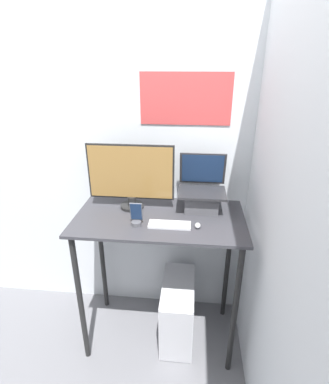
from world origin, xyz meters
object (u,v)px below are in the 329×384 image
object	(u,v)px
keyboard	(170,225)
computer_tower	(178,310)
laptop	(202,196)
mouse	(198,225)
cell_phone	(136,218)
monitor	(131,177)

from	to	relation	value
keyboard	computer_tower	world-z (taller)	keyboard
laptop	mouse	distance (m)	0.27
computer_tower	cell_phone	bearing A→B (deg)	-154.79
mouse	computer_tower	bearing A→B (deg)	134.51
laptop	cell_phone	bearing A→B (deg)	-147.57
keyboard	mouse	size ratio (longest dim) A/B	4.50
keyboard	computer_tower	size ratio (longest dim) A/B	0.51
keyboard	cell_phone	world-z (taller)	cell_phone
mouse	cell_phone	size ratio (longest dim) A/B	0.38
monitor	keyboard	bearing A→B (deg)	-39.36
laptop	keyboard	bearing A→B (deg)	-128.46
mouse	laptop	bearing A→B (deg)	84.72
mouse	computer_tower	distance (m)	0.84
keyboard	computer_tower	distance (m)	0.83
mouse	computer_tower	world-z (taller)	mouse
cell_phone	computer_tower	bearing A→B (deg)	25.21
laptop	keyboard	distance (m)	0.33
laptop	computer_tower	size ratio (longest dim) A/B	0.72
laptop	monitor	size ratio (longest dim) A/B	0.63
keyboard	mouse	bearing A→B (deg)	-0.46
laptop	monitor	distance (m)	0.50
laptop	keyboard	world-z (taller)	laptop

